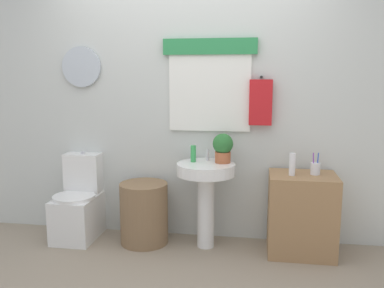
{
  "coord_description": "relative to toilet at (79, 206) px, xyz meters",
  "views": [
    {
      "loc": [
        0.62,
        -2.59,
        1.52
      ],
      "look_at": [
        0.08,
        0.8,
        0.94
      ],
      "focal_mm": 38.19,
      "sensor_mm": 36.0,
      "label": 1
    }
  ],
  "objects": [
    {
      "name": "back_wall",
      "position": [
        1.02,
        0.26,
        1.0
      ],
      "size": [
        4.4,
        0.18,
        2.6
      ],
      "color": "silver",
      "rests_on": "ground_plane"
    },
    {
      "name": "laundry_hamper",
      "position": [
        0.64,
        -0.04,
        -0.02
      ],
      "size": [
        0.43,
        0.43,
        0.56
      ],
      "primitive_type": "cylinder",
      "color": "#846647",
      "rests_on": "ground_plane"
    },
    {
      "name": "faucet",
      "position": [
        1.21,
        0.08,
        0.51
      ],
      "size": [
        0.03,
        0.03,
        0.1
      ],
      "primitive_type": "cylinder",
      "color": "silver",
      "rests_on": "pedestal_sink"
    },
    {
      "name": "toilet",
      "position": [
        0.0,
        0.0,
        0.0
      ],
      "size": [
        0.38,
        0.51,
        0.8
      ],
      "color": "white",
      "rests_on": "ground_plane"
    },
    {
      "name": "soap_bottle",
      "position": [
        1.09,
        0.01,
        0.53
      ],
      "size": [
        0.05,
        0.05,
        0.15
      ],
      "primitive_type": "cylinder",
      "color": "green",
      "rests_on": "pedestal_sink"
    },
    {
      "name": "toothbrush_cup",
      "position": [
        2.13,
        -0.02,
        0.45
      ],
      "size": [
        0.08,
        0.08,
        0.19
      ],
      "color": "silver",
      "rests_on": "wooden_cabinet"
    },
    {
      "name": "lotion_bottle",
      "position": [
        1.94,
        -0.08,
        0.49
      ],
      "size": [
        0.05,
        0.05,
        0.19
      ],
      "primitive_type": "cylinder",
      "color": "white",
      "rests_on": "wooden_cabinet"
    },
    {
      "name": "potted_plant",
      "position": [
        1.35,
        0.02,
        0.6
      ],
      "size": [
        0.18,
        0.18,
        0.26
      ],
      "color": "#AD5B38",
      "rests_on": "pedestal_sink"
    },
    {
      "name": "pedestal_sink",
      "position": [
        1.21,
        -0.04,
        0.27
      ],
      "size": [
        0.51,
        0.51,
        0.76
      ],
      "color": "white",
      "rests_on": "ground_plane"
    },
    {
      "name": "wooden_cabinet",
      "position": [
        2.03,
        -0.04,
        0.05
      ],
      "size": [
        0.56,
        0.44,
        0.69
      ],
      "primitive_type": "cube",
      "color": "#9E754C",
      "rests_on": "ground_plane"
    }
  ]
}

